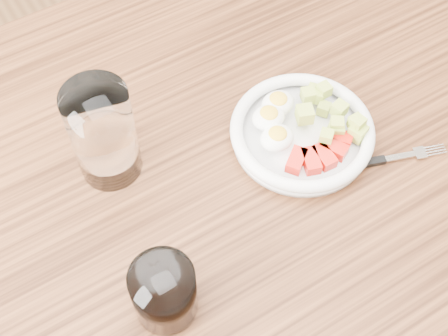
{
  "coord_description": "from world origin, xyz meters",
  "views": [
    {
      "loc": [
        -0.24,
        -0.37,
        1.5
      ],
      "look_at": [
        -0.01,
        0.01,
        0.8
      ],
      "focal_mm": 50.0,
      "sensor_mm": 36.0,
      "label": 1
    }
  ],
  "objects": [
    {
      "name": "water_glass",
      "position": [
        -0.13,
        0.11,
        0.85
      ],
      "size": [
        0.08,
        0.08,
        0.15
      ],
      "primitive_type": "cylinder",
      "color": "white",
      "rests_on": "dining_table"
    },
    {
      "name": "coffee_glass",
      "position": [
        -0.16,
        -0.11,
        0.81
      ],
      "size": [
        0.08,
        0.08,
        0.09
      ],
      "color": "white",
      "rests_on": "dining_table"
    },
    {
      "name": "fork",
      "position": [
        0.18,
        -0.07,
        0.77
      ],
      "size": [
        0.17,
        0.07,
        0.01
      ],
      "color": "black",
      "rests_on": "dining_table"
    },
    {
      "name": "bowl",
      "position": [
        0.12,
        0.01,
        0.79
      ],
      "size": [
        0.2,
        0.2,
        0.05
      ],
      "color": "white",
      "rests_on": "dining_table"
    },
    {
      "name": "dining_table",
      "position": [
        0.0,
        0.0,
        0.67
      ],
      "size": [
        1.5,
        0.9,
        0.77
      ],
      "color": "brown",
      "rests_on": "ground"
    }
  ]
}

